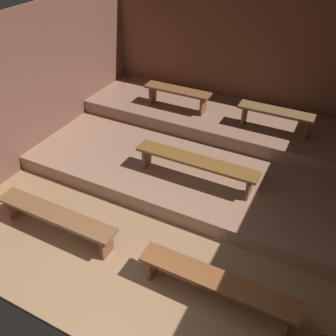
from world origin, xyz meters
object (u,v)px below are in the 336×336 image
bench_middle_right (276,114)px  bench_floor_left (56,217)px  bench_floor_right (216,283)px  bench_lower_center (196,163)px  bench_middle_left (177,93)px

bench_middle_right → bench_floor_left: bearing=-122.4°
bench_floor_left → bench_middle_right: size_ratio=1.42×
bench_floor_right → bench_lower_center: bearing=120.7°
bench_floor_left → bench_lower_center: size_ratio=0.96×
bench_floor_left → bench_lower_center: 2.33m
bench_floor_right → bench_middle_left: bearing=122.4°
bench_floor_left → bench_lower_center: bench_lower_center is taller
bench_middle_left → bench_middle_right: bearing=0.0°
bench_floor_left → bench_middle_right: 4.29m
bench_floor_right → bench_middle_left: (-2.28, 3.59, 0.53)m
bench_middle_left → bench_middle_right: same height
bench_floor_left → bench_middle_left: 3.64m
bench_lower_center → bench_middle_left: bearing=124.0°
bench_floor_left → bench_middle_right: bearing=57.6°
bench_floor_left → bench_floor_right: 2.52m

